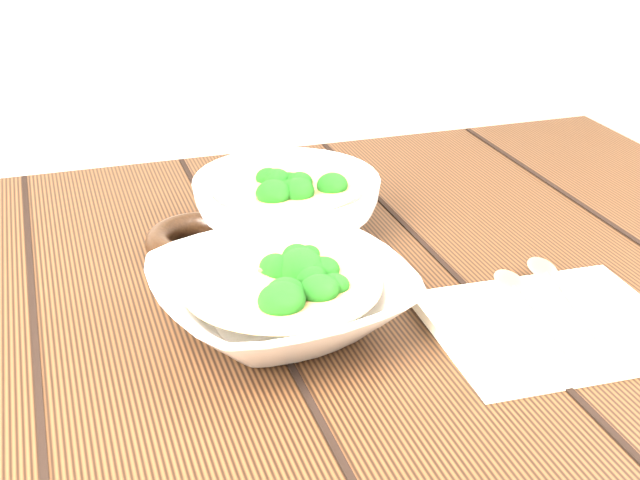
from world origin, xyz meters
TOP-DOWN VIEW (x-y plane):
  - table at (0.00, 0.00)m, footprint 1.20×0.80m
  - soup_bowl_front at (-0.01, -0.06)m, footprint 0.26×0.26m
  - soup_bowl_back at (0.05, 0.13)m, footprint 0.26×0.26m
  - trivet at (-0.05, 0.11)m, footprint 0.12×0.12m
  - napkin at (0.21, -0.14)m, footprint 0.21×0.17m
  - spoon_left at (0.21, -0.10)m, footprint 0.04×0.17m
  - spoon_right at (0.25, -0.09)m, footprint 0.05×0.17m

SIDE VIEW (x-z plane):
  - table at x=0.00m, z-range 0.26..1.01m
  - napkin at x=0.21m, z-range 0.75..0.76m
  - trivet at x=-0.05m, z-range 0.75..0.78m
  - spoon_left at x=0.21m, z-range 0.76..0.77m
  - spoon_right at x=0.25m, z-range 0.76..0.77m
  - soup_bowl_front at x=-0.01m, z-range 0.75..0.81m
  - soup_bowl_back at x=0.05m, z-range 0.75..0.82m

